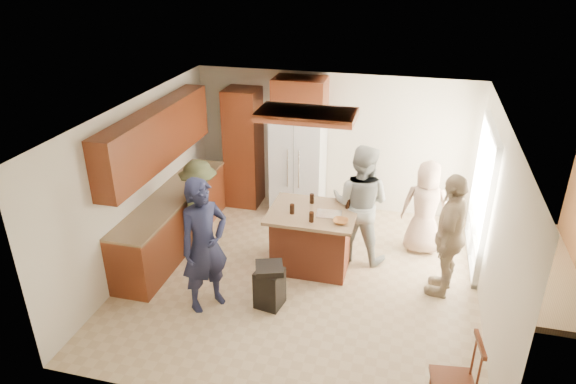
% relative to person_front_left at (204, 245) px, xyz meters
% --- Properties ---
extents(person_front_left, '(0.81, 0.84, 1.87)m').
position_rel_person_front_left_xyz_m(person_front_left, '(0.00, 0.00, 0.00)').
color(person_front_left, '#1B1D36').
rests_on(person_front_left, ground).
extents(person_behind_left, '(1.00, 0.72, 1.86)m').
position_rel_person_front_left_xyz_m(person_behind_left, '(1.81, 1.71, -0.00)').
color(person_behind_left, gray).
rests_on(person_behind_left, ground).
extents(person_behind_right, '(0.76, 0.51, 1.52)m').
position_rel_person_front_left_xyz_m(person_behind_right, '(2.78, 2.16, -0.17)').
color(person_behind_right, tan).
rests_on(person_behind_right, ground).
extents(person_side_right, '(0.77, 1.15, 1.80)m').
position_rel_person_front_left_xyz_m(person_side_right, '(3.09, 1.11, -0.03)').
color(person_side_right, tan).
rests_on(person_side_right, ground).
extents(person_counter, '(0.70, 1.09, 1.56)m').
position_rel_person_front_left_xyz_m(person_counter, '(-0.60, 1.24, -0.15)').
color(person_counter, '#3C4226').
rests_on(person_counter, ground).
extents(left_cabinetry, '(0.64, 3.00, 2.30)m').
position_rel_person_front_left_xyz_m(left_cabinetry, '(-1.16, 1.30, 0.02)').
color(left_cabinetry, maroon).
rests_on(left_cabinetry, ground).
extents(back_wall_units, '(1.80, 0.60, 2.45)m').
position_rel_person_front_left_xyz_m(back_wall_units, '(-0.25, 3.10, 0.45)').
color(back_wall_units, maroon).
rests_on(back_wall_units, ground).
extents(refrigerator, '(0.90, 0.76, 1.80)m').
position_rel_person_front_left_xyz_m(refrigerator, '(0.54, 3.02, -0.03)').
color(refrigerator, white).
rests_on(refrigerator, ground).
extents(kitchen_island, '(1.28, 1.03, 0.93)m').
position_rel_person_front_left_xyz_m(kitchen_island, '(1.16, 1.29, -0.46)').
color(kitchen_island, brown).
rests_on(kitchen_island, ground).
extents(island_items, '(0.87, 0.66, 0.15)m').
position_rel_person_front_left_xyz_m(island_items, '(1.40, 1.19, 0.04)').
color(island_items, silver).
rests_on(island_items, kitchen_island).
extents(trash_bin, '(0.46, 0.46, 0.63)m').
position_rel_person_front_left_xyz_m(trash_bin, '(0.81, 0.19, -0.61)').
color(trash_bin, black).
rests_on(trash_bin, ground).
extents(spindle_chair, '(0.47, 0.47, 0.99)m').
position_rel_person_front_left_xyz_m(spindle_chair, '(3.14, -1.12, -0.48)').
color(spindle_chair, maroon).
rests_on(spindle_chair, ground).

